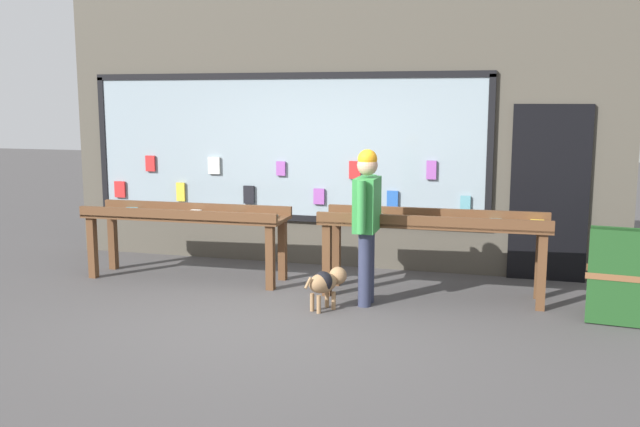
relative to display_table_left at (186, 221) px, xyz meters
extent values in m
plane|color=#474444|center=(1.48, -1.16, -0.71)|extent=(40.00, 40.00, 0.00)
cube|color=#4C473D|center=(1.48, 1.24, 1.11)|extent=(7.31, 0.20, 3.64)
cube|color=#8C9EA8|center=(0.85, 1.11, 0.82)|extent=(5.26, 0.03, 1.83)
cube|color=black|center=(0.85, 1.11, 1.74)|extent=(5.34, 0.06, 0.08)
cube|color=black|center=(0.85, 1.11, -0.09)|extent=(5.34, 0.06, 0.08)
cube|color=black|center=(-1.78, 1.11, 0.82)|extent=(0.08, 0.06, 1.83)
cube|color=black|center=(3.48, 1.11, 0.82)|extent=(0.08, 0.06, 1.83)
cube|color=red|center=(-1.54, 1.07, 0.20)|extent=(0.16, 0.03, 0.22)
cube|color=red|center=(-1.05, 1.07, 0.57)|extent=(0.14, 0.03, 0.21)
cube|color=yellow|center=(-0.60, 1.07, 0.20)|extent=(0.12, 0.03, 0.25)
cube|color=silver|center=(-0.10, 1.07, 0.57)|extent=(0.17, 0.03, 0.23)
cube|color=black|center=(0.39, 1.07, 0.19)|extent=(0.15, 0.03, 0.24)
cube|color=#994CA5|center=(0.84, 1.07, 0.55)|extent=(0.12, 0.03, 0.18)
cube|color=#994CA5|center=(1.35, 1.07, 0.21)|extent=(0.14, 0.03, 0.20)
cube|color=red|center=(1.83, 1.07, 0.56)|extent=(0.15, 0.03, 0.22)
cube|color=#2659B2|center=(2.31, 1.07, 0.21)|extent=(0.14, 0.03, 0.21)
cube|color=#994CA5|center=(2.79, 1.07, 0.59)|extent=(0.12, 0.03, 0.23)
cube|color=#5999A5|center=(3.21, 1.07, 0.18)|extent=(0.12, 0.03, 0.20)
cube|color=black|center=(4.18, 1.11, 0.34)|extent=(0.90, 0.04, 2.10)
cube|color=brown|center=(-1.12, -0.27, -0.34)|extent=(0.09, 0.09, 0.75)
cube|color=brown|center=(1.14, -0.20, -0.34)|extent=(0.09, 0.09, 0.75)
cube|color=brown|center=(-1.14, 0.20, -0.34)|extent=(0.09, 0.09, 0.75)
cube|color=brown|center=(1.13, 0.27, -0.34)|extent=(0.09, 0.09, 0.75)
cube|color=brown|center=(0.00, 0.00, 0.06)|extent=(2.48, 0.70, 0.04)
cube|color=brown|center=(0.01, -0.28, 0.12)|extent=(2.47, 0.13, 0.12)
cube|color=brown|center=(-0.01, 0.29, 0.12)|extent=(2.47, 0.13, 0.12)
cube|color=#338C4C|center=(-1.04, -0.11, 0.09)|extent=(0.18, 0.22, 0.03)
cube|color=#5999A5|center=(-0.83, 0.14, 0.09)|extent=(0.19, 0.22, 0.02)
cube|color=#338C4C|center=(-0.54, -0.20, 0.09)|extent=(0.14, 0.23, 0.02)
cube|color=red|center=(-0.26, 0.02, 0.08)|extent=(0.18, 0.21, 0.02)
cube|color=silver|center=(0.04, 0.12, 0.09)|extent=(0.13, 0.23, 0.03)
cube|color=#994CA5|center=(0.29, -0.10, 0.09)|extent=(0.17, 0.24, 0.03)
cube|color=#5999A5|center=(0.56, 0.12, 0.08)|extent=(0.18, 0.24, 0.02)
cube|color=#994CA5|center=(0.81, -0.13, 0.09)|extent=(0.18, 0.22, 0.02)
cube|color=#5999A5|center=(1.07, 0.08, 0.09)|extent=(0.17, 0.22, 0.02)
cube|color=brown|center=(1.83, -0.26, -0.31)|extent=(0.09, 0.09, 0.80)
cube|color=brown|center=(4.09, -0.20, -0.31)|extent=(0.09, 0.09, 0.80)
cube|color=brown|center=(1.81, 0.20, -0.31)|extent=(0.09, 0.09, 0.80)
cube|color=brown|center=(4.08, 0.26, -0.31)|extent=(0.09, 0.09, 0.80)
cube|color=brown|center=(2.95, 0.00, 0.11)|extent=(2.48, 0.69, 0.04)
cube|color=brown|center=(2.96, -0.28, 0.17)|extent=(2.47, 0.13, 0.12)
cube|color=brown|center=(2.94, 0.28, 0.17)|extent=(2.47, 0.13, 0.12)
cube|color=#2659B2|center=(1.84, -0.22, 0.15)|extent=(0.19, 0.24, 0.03)
cube|color=#5999A5|center=(2.29, 0.15, 0.14)|extent=(0.15, 0.19, 0.02)
cube|color=#5999A5|center=(2.70, 0.03, 0.14)|extent=(0.16, 0.23, 0.02)
cube|color=#5999A5|center=(3.15, 0.05, 0.14)|extent=(0.15, 0.24, 0.02)
cube|color=#5999A5|center=(3.60, 0.19, 0.14)|extent=(0.14, 0.22, 0.02)
cube|color=yellow|center=(4.03, 0.16, 0.15)|extent=(0.14, 0.23, 0.03)
cylinder|color=#2D334C|center=(2.32, -0.55, -0.31)|extent=(0.14, 0.14, 0.79)
cylinder|color=#2D334C|center=(2.31, -0.39, -0.31)|extent=(0.14, 0.14, 0.79)
cube|color=#338C3F|center=(2.32, -0.47, 0.36)|extent=(0.22, 0.45, 0.56)
cylinder|color=#338C3F|center=(2.32, -0.75, 0.38)|extent=(0.09, 0.09, 0.53)
cylinder|color=#338C3F|center=(2.31, -0.19, 0.38)|extent=(0.09, 0.09, 0.53)
sphere|color=tan|center=(2.32, -0.47, 0.77)|extent=(0.21, 0.21, 0.21)
sphere|color=orange|center=(2.32, -0.47, 0.83)|extent=(0.20, 0.20, 0.20)
ellipsoid|color=#99724C|center=(1.94, -0.82, -0.42)|extent=(0.36, 0.40, 0.21)
ellipsoid|color=black|center=(1.94, -0.82, -0.41)|extent=(0.29, 0.29, 0.22)
sphere|color=#99724C|center=(2.05, -0.64, -0.38)|extent=(0.19, 0.19, 0.19)
cylinder|color=#99724C|center=(1.83, -0.98, -0.39)|extent=(0.08, 0.09, 0.12)
cylinder|color=#99724C|center=(2.03, -0.76, -0.62)|extent=(0.04, 0.04, 0.19)
cylinder|color=#99724C|center=(1.95, -0.70, -0.62)|extent=(0.04, 0.04, 0.19)
cylinder|color=#99724C|center=(1.92, -0.93, -0.62)|extent=(0.04, 0.04, 0.19)
cylinder|color=#99724C|center=(1.84, -0.87, -0.62)|extent=(0.04, 0.04, 0.19)
cube|color=#193F19|center=(4.79, -0.48, -0.25)|extent=(0.59, 0.27, 0.90)
cube|color=brown|center=(4.79, -0.48, -0.25)|extent=(0.61, 0.12, 0.07)
cube|color=#193F19|center=(4.83, -0.10, -0.25)|extent=(0.59, 0.27, 0.90)
cube|color=brown|center=(4.83, -0.10, -0.25)|extent=(0.61, 0.12, 0.07)
camera|label=1|loc=(3.84, -7.65, 1.44)|focal=40.00mm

